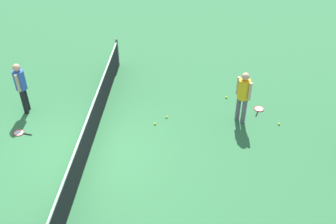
% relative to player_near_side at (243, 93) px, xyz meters
% --- Properties ---
extents(ground_plane, '(40.00, 40.00, 0.00)m').
position_rel_player_near_side_xyz_m(ground_plane, '(-1.81, 4.30, -1.01)').
color(ground_plane, '#2D6B3D').
extents(court_net, '(10.09, 0.09, 1.07)m').
position_rel_player_near_side_xyz_m(court_net, '(-1.81, 4.30, -0.51)').
color(court_net, '#4C4C51').
rests_on(court_net, ground_plane).
extents(player_near_side, '(0.48, 0.48, 1.70)m').
position_rel_player_near_side_xyz_m(player_near_side, '(0.00, 0.00, 0.00)').
color(player_near_side, '#595960').
rests_on(player_near_side, ground_plane).
extents(player_far_side, '(0.53, 0.38, 1.70)m').
position_rel_player_near_side_xyz_m(player_far_side, '(0.08, 6.69, 0.00)').
color(player_far_side, black).
rests_on(player_far_side, ground_plane).
extents(tennis_racket_near_player, '(0.61, 0.40, 0.03)m').
position_rel_player_near_side_xyz_m(tennis_racket_near_player, '(0.63, -0.67, -1.00)').
color(tennis_racket_near_player, red).
rests_on(tennis_racket_near_player, ground_plane).
extents(tennis_racket_far_player, '(0.37, 0.60, 0.03)m').
position_rel_player_near_side_xyz_m(tennis_racket_far_player, '(-1.02, 6.54, -1.00)').
color(tennis_racket_far_player, red).
rests_on(tennis_racket_far_player, ground_plane).
extents(tennis_ball_near_player, '(0.07, 0.07, 0.07)m').
position_rel_player_near_side_xyz_m(tennis_ball_near_player, '(1.21, 0.34, -0.98)').
color(tennis_ball_near_player, '#C6E033').
rests_on(tennis_ball_near_player, ground_plane).
extents(tennis_ball_by_net, '(0.07, 0.07, 0.07)m').
position_rel_player_near_side_xyz_m(tennis_ball_by_net, '(-0.36, 2.58, -0.98)').
color(tennis_ball_by_net, '#C6E033').
rests_on(tennis_ball_by_net, ground_plane).
extents(tennis_ball_baseline, '(0.07, 0.07, 0.07)m').
position_rel_player_near_side_xyz_m(tennis_ball_baseline, '(-0.13, -1.18, -0.98)').
color(tennis_ball_baseline, '#C6E033').
rests_on(tennis_ball_baseline, ground_plane).
extents(tennis_ball_stray_left, '(0.07, 0.07, 0.07)m').
position_rel_player_near_side_xyz_m(tennis_ball_stray_left, '(0.00, 2.25, -0.98)').
color(tennis_ball_stray_left, '#C6E033').
rests_on(tennis_ball_stray_left, ground_plane).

